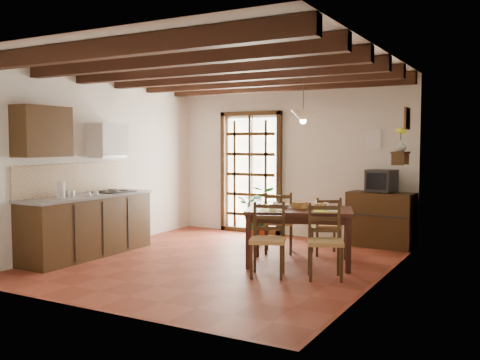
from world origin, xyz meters
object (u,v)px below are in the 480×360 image
Objects in this scene: dining_table at (300,216)px; crt_tv at (381,181)px; chair_near_left at (268,253)px; chair_far_left at (279,234)px; potted_plant at (258,207)px; kitchen_counter at (88,224)px; sideboard at (381,220)px; pendant_lamp at (303,115)px; chair_near_right at (325,255)px; chair_far_right at (326,236)px.

dining_table is 3.44× the size of crt_tv.
chair_near_left is 1.47m from chair_far_left.
dining_table is 0.83× the size of potted_plant.
dining_table is (2.99, 1.02, 0.21)m from kitchen_counter.
kitchen_counter reaches higher than dining_table.
chair_far_left is at bearing -47.19° from potted_plant.
crt_tv reaches higher than chair_far_left.
crt_tv is (0.67, 1.80, 0.40)m from dining_table.
crt_tv is at bearing -85.50° from sideboard.
sideboard is (1.26, 1.24, 0.15)m from chair_far_left.
potted_plant reaches higher than chair_near_left.
chair_far_left is 0.48× the size of potted_plant.
chair_far_left reaches higher than dining_table.
chair_near_left is at bearing -95.90° from pendant_lamp.
kitchen_counter reaches higher than chair_near_left.
crt_tv is 2.14m from potted_plant.
chair_near_right is 0.98× the size of chair_far_left.
potted_plant is (-1.37, 1.43, -0.11)m from dining_table.
chair_far_left is 1.93m from pendant_lamp.
chair_near_right is at bearing 75.41° from chair_far_right.
chair_near_right is (0.68, 0.24, -0.00)m from chair_near_left.
chair_near_left is 1.11× the size of pendant_lamp.
pendant_lamp is (-0.10, -0.72, 1.80)m from chair_far_right.
chair_far_right is 0.84× the size of sideboard.
chair_near_left is at bearing 87.08° from chair_far_left.
pendant_lamp reaches higher than chair_near_right.
pendant_lamp is (-0.58, 0.67, 1.79)m from chair_near_right.
chair_far_right is at bearing -22.62° from potted_plant.
dining_table is 1.94m from sideboard.
pendant_lamp is (0.09, 0.91, 1.78)m from chair_near_left.
chair_far_right is 1.40m from crt_tv.
potted_plant reaches higher than chair_near_right.
potted_plant reaches higher than chair_far_left.
potted_plant is at bearing 135.98° from pendant_lamp.
chair_far_right is at bearing -115.61° from sideboard.
pendant_lamp is (1.37, -1.33, 1.51)m from potted_plant.
kitchen_counter is at bearing -137.89° from sideboard.
chair_far_left is 1.08× the size of chair_far_right.
kitchen_counter reaches higher than chair_far_left.
chair_near_left is (-0.09, -0.81, -0.39)m from dining_table.
dining_table is at bearing -105.91° from sideboard.
chair_near_left is 0.89× the size of sideboard.
sideboard is at bearing 68.50° from pendant_lamp.
chair_near_left is 1.94× the size of crt_tv.
sideboard is (3.67, 2.83, -0.03)m from kitchen_counter.
chair_far_left is at bearing 89.06° from chair_near_left.
chair_far_left is 0.90× the size of sideboard.
chair_near_right is 1.64m from chair_far_left.
chair_far_left is at bearing 116.01° from dining_table.
dining_table is 1.99m from potted_plant.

